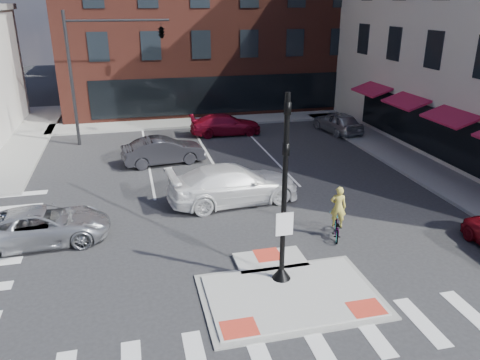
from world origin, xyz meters
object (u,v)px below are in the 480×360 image
object	(u,v)px
bg_car_red	(225,124)
cyclist	(337,220)
silver_suv	(42,226)
bg_car_silver	(338,122)
bg_car_dark	(164,151)
white_pickup	(234,184)

from	to	relation	value
bg_car_red	cyclist	bearing A→B (deg)	-174.95
silver_suv	cyclist	distance (m)	11.03
silver_suv	bg_car_silver	size ratio (longest dim) A/B	1.14
silver_suv	bg_car_red	bearing A→B (deg)	-38.75
silver_suv	bg_car_dark	xyz separation A→B (m)	(5.17, 8.10, 0.06)
white_pickup	bg_car_dark	xyz separation A→B (m)	(-2.58, 6.10, -0.11)
silver_suv	bg_car_red	distance (m)	16.45
bg_car_silver	bg_car_red	size ratio (longest dim) A/B	0.90
bg_car_silver	bg_car_red	xyz separation A→B (m)	(-7.55, 1.34, -0.04)
white_pickup	bg_car_silver	xyz separation A→B (m)	(9.56, 9.90, -0.12)
bg_car_dark	cyclist	distance (m)	11.74
cyclist	silver_suv	bearing A→B (deg)	11.03
cyclist	bg_car_silver	bearing A→B (deg)	-92.21
silver_suv	cyclist	size ratio (longest dim) A/B	2.37
silver_suv	cyclist	xyz separation A→B (m)	(10.81, -2.20, 0.02)
white_pickup	bg_car_red	bearing A→B (deg)	-15.72
silver_suv	bg_car_silver	world-z (taller)	bg_car_silver
white_pickup	bg_car_dark	distance (m)	6.62
silver_suv	white_pickup	size ratio (longest dim) A/B	0.83
bg_car_dark	bg_car_silver	xyz separation A→B (m)	(12.14, 3.81, -0.01)
white_pickup	bg_car_dark	bearing A→B (deg)	17.32
white_pickup	bg_car_silver	bearing A→B (deg)	-49.59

